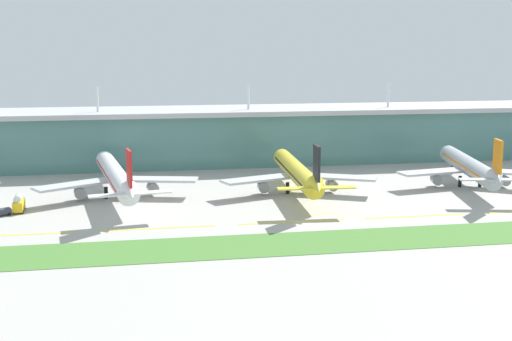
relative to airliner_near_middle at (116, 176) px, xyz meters
The scene contains 12 objects.
ground_plane 63.76m from the airliner_near_middle, 40.08° to the right, with size 600.00×600.00×0.00m, color #A8A59E.
terminal_building 73.15m from the airliner_near_middle, 48.34° to the left, with size 288.00×34.00×30.34m.
airliner_near_middle is the anchor object (origin of this frame).
airliner_center 55.24m from the airliner_near_middle, ahead, with size 48.74×65.32×18.90m.
airliner_far_middle 112.65m from the airliner_near_middle, ahead, with size 47.74×61.65×18.90m.
taxiway_stripe_west 44.46m from the airliner_near_middle, 120.71° to the right, with size 28.00×0.70×0.04m, color yellow.
taxiway_stripe_mid_west 40.06m from the airliner_near_middle, 73.04° to the right, with size 28.00×0.70×0.04m, color yellow.
taxiway_stripe_centre 59.54m from the airliner_near_middle, 39.71° to the right, with size 28.00×0.70×0.04m, color yellow.
taxiway_stripe_mid_east 88.30m from the airliner_near_middle, 25.43° to the right, with size 28.00×0.70×0.04m, color yellow.
grass_verge 74.57m from the airliner_near_middle, 49.21° to the right, with size 300.00×18.00×0.10m, color #477A33.
fuel_truck 29.63m from the airliner_near_middle, 151.58° to the right, with size 2.99×7.32×4.95m.
pushback_tug 34.78m from the airliner_near_middle, 149.04° to the right, with size 5.01×4.10×1.85m.
Camera 1 is at (-40.52, -156.55, 44.03)m, focal length 45.96 mm.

